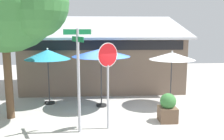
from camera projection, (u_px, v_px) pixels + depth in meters
ground_plane at (117, 118)px, 9.16m from camera, size 28.00×28.00×0.10m
cafe_building at (103, 60)px, 13.77m from camera, size 8.80×4.80×4.09m
street_sign_post at (78, 71)px, 7.49m from camera, size 0.86×0.81×3.30m
stop_sign at (108, 69)px, 7.76m from camera, size 0.64×0.47×2.86m
patio_umbrella_teal_left at (48, 55)px, 10.42m from camera, size 1.96×1.96×2.48m
patio_umbrella_royal_blue_center at (101, 53)px, 10.03m from camera, size 2.44×2.44×2.55m
patio_umbrella_ivory_right at (172, 57)px, 10.23m from camera, size 1.92×1.92×2.38m
sidewalk_planter at (168, 108)px, 8.63m from camera, size 0.62×0.62×1.04m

